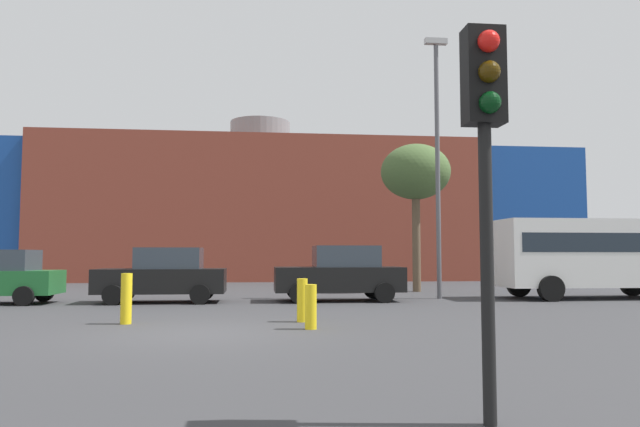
{
  "coord_description": "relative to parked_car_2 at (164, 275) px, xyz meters",
  "views": [
    {
      "loc": [
        1.1,
        -11.62,
        1.5
      ],
      "look_at": [
        3.26,
        8.26,
        2.92
      ],
      "focal_mm": 32.92,
      "sensor_mm": 36.0,
      "label": 1
    }
  ],
  "objects": [
    {
      "name": "ground_plane",
      "position": [
        1.83,
        -7.55,
        -0.86
      ],
      "size": [
        200.0,
        200.0,
        0.0
      ],
      "primitive_type": "plane",
      "color": "#38383A"
    },
    {
      "name": "street_lamp",
      "position": [
        9.24,
        0.65,
        4.28
      ],
      "size": [
        0.8,
        0.24,
        9.21
      ],
      "color": "#59595E",
      "rests_on": "ground_plane"
    },
    {
      "name": "bollard_yellow_2",
      "position": [
        4.04,
        -7.21,
        -0.41
      ],
      "size": [
        0.24,
        0.24,
        0.9
      ],
      "primitive_type": "cylinder",
      "color": "yellow",
      "rests_on": "ground_plane"
    },
    {
      "name": "parked_car_3",
      "position": [
        5.68,
        0.0,
        0.04
      ],
      "size": [
        4.18,
        2.05,
        1.81
      ],
      "rotation": [
        0.0,
        0.0,
        3.14
      ],
      "color": "black",
      "rests_on": "ground_plane"
    },
    {
      "name": "building_backdrop",
      "position": [
        3.13,
        20.15,
        3.35
      ],
      "size": [
        39.71,
        12.68,
        10.47
      ],
      "color": "brown",
      "rests_on": "ground_plane"
    },
    {
      "name": "bare_tree_0",
      "position": [
        9.54,
        4.58,
        4.05
      ],
      "size": [
        2.9,
        2.9,
        6.15
      ],
      "color": "brown",
      "rests_on": "ground_plane"
    },
    {
      "name": "traffic_light_near_right",
      "position": [
        4.98,
        -14.12,
        1.78
      ],
      "size": [
        0.36,
        0.36,
        3.58
      ],
      "rotation": [
        0.0,
        0.0,
        -1.58
      ],
      "color": "black",
      "rests_on": "ground_plane"
    },
    {
      "name": "bollard_yellow_0",
      "position": [
        3.96,
        -5.89,
        -0.38
      ],
      "size": [
        0.24,
        0.24,
        0.97
      ],
      "primitive_type": "cylinder",
      "color": "yellow",
      "rests_on": "ground_plane"
    },
    {
      "name": "parked_car_2",
      "position": [
        0.0,
        0.0,
        0.0
      ],
      "size": [
        4.01,
        1.97,
        1.74
      ],
      "rotation": [
        0.0,
        0.0,
        3.14
      ],
      "color": "black",
      "rests_on": "ground_plane"
    },
    {
      "name": "white_bus",
      "position": [
        14.64,
        0.19,
        0.76
      ],
      "size": [
        6.8,
        2.62,
        2.72
      ],
      "rotation": [
        0.0,
        0.0,
        3.14
      ],
      "color": "white",
      "rests_on": "ground_plane"
    },
    {
      "name": "bollard_yellow_1",
      "position": [
        0.11,
        -5.89,
        -0.31
      ],
      "size": [
        0.24,
        0.24,
        1.1
      ],
      "primitive_type": "cylinder",
      "color": "yellow",
      "rests_on": "ground_plane"
    }
  ]
}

